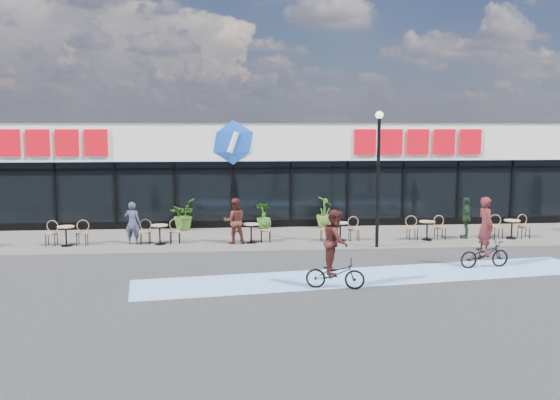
% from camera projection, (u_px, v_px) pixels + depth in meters
% --- Properties ---
extents(ground, '(120.00, 120.00, 0.00)m').
position_uv_depth(ground, '(236.00, 267.00, 18.85)').
color(ground, '#28282B').
rests_on(ground, ground).
extents(sidewalk, '(44.00, 5.00, 0.10)m').
position_uv_depth(sidewalk, '(234.00, 239.00, 23.30)').
color(sidewalk, '#615B56').
rests_on(sidewalk, ground).
extents(bike_lane, '(14.17, 4.13, 0.01)m').
position_uv_depth(bike_lane, '(370.00, 276.00, 17.71)').
color(bike_lane, '#73A5D9').
rests_on(bike_lane, ground).
extents(building, '(30.60, 6.57, 4.75)m').
position_uv_depth(building, '(233.00, 171.00, 28.39)').
color(building, black).
rests_on(building, ground).
extents(lamp_post, '(0.28, 0.28, 4.91)m').
position_uv_depth(lamp_post, '(378.00, 167.00, 21.19)').
color(lamp_post, black).
rests_on(lamp_post, sidewalk).
extents(bistro_set_2, '(1.54, 0.62, 0.90)m').
position_uv_depth(bistro_set_2, '(67.00, 233.00, 21.77)').
color(bistro_set_2, tan).
rests_on(bistro_set_2, sidewalk).
extents(bistro_set_3, '(1.54, 0.62, 0.90)m').
position_uv_depth(bistro_set_3, '(160.00, 232.00, 22.06)').
color(bistro_set_3, tan).
rests_on(bistro_set_3, sidewalk).
extents(bistro_set_4, '(1.54, 0.62, 0.90)m').
position_uv_depth(bistro_set_4, '(251.00, 231.00, 22.34)').
color(bistro_set_4, tan).
rests_on(bistro_set_4, sidewalk).
extents(bistro_set_5, '(1.54, 0.62, 0.90)m').
position_uv_depth(bistro_set_5, '(340.00, 229.00, 22.63)').
color(bistro_set_5, tan).
rests_on(bistro_set_5, sidewalk).
extents(bistro_set_6, '(1.54, 0.62, 0.90)m').
position_uv_depth(bistro_set_6, '(426.00, 228.00, 22.92)').
color(bistro_set_6, tan).
rests_on(bistro_set_6, sidewalk).
extents(bistro_set_7, '(1.54, 0.62, 0.90)m').
position_uv_depth(bistro_set_7, '(511.00, 227.00, 23.21)').
color(bistro_set_7, tan).
rests_on(bistro_set_7, sidewalk).
extents(potted_plant_left, '(1.11, 1.26, 1.32)m').
position_uv_depth(potted_plant_left, '(183.00, 214.00, 25.14)').
color(potted_plant_left, '#35631C').
rests_on(potted_plant_left, sidewalk).
extents(potted_plant_mid, '(0.77, 0.77, 1.11)m').
position_uv_depth(potted_plant_mid, '(264.00, 216.00, 25.47)').
color(potted_plant_mid, '#255919').
rests_on(potted_plant_mid, sidewalk).
extents(potted_plant_right, '(0.85, 0.85, 1.35)m').
position_uv_depth(potted_plant_right, '(325.00, 212.00, 25.69)').
color(potted_plant_right, '#375E1B').
rests_on(potted_plant_right, sidewalk).
extents(patron_left, '(0.62, 0.44, 1.59)m').
position_uv_depth(patron_left, '(132.00, 223.00, 21.99)').
color(patron_left, '#31374C').
rests_on(patron_left, sidewalk).
extents(patron_right, '(0.92, 0.76, 1.71)m').
position_uv_depth(patron_right, '(235.00, 221.00, 22.10)').
color(patron_right, '#472019').
rests_on(patron_right, sidewalk).
extents(pedestrian_a, '(0.68, 1.02, 1.62)m').
position_uv_depth(pedestrian_a, '(466.00, 218.00, 23.18)').
color(pedestrian_a, black).
rests_on(pedestrian_a, sidewalk).
extents(cyclist_a, '(1.71, 0.98, 2.21)m').
position_uv_depth(cyclist_a, '(335.00, 255.00, 16.24)').
color(cyclist_a, black).
rests_on(cyclist_a, ground).
extents(cyclist_b, '(1.73, 0.82, 2.27)m').
position_uv_depth(cyclist_b, '(485.00, 243.00, 18.71)').
color(cyclist_b, black).
rests_on(cyclist_b, ground).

